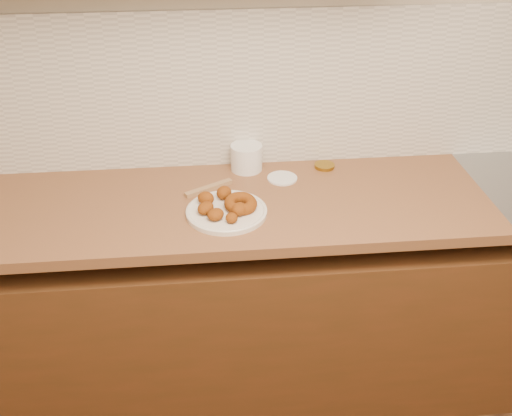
# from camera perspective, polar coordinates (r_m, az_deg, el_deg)

# --- Properties ---
(wall_back) EXTENTS (4.00, 0.02, 2.70)m
(wall_back) POSITION_cam_1_polar(r_m,az_deg,el_deg) (2.30, 7.90, 14.92)
(wall_back) COLOR #BAAA90
(wall_back) RESTS_ON ground
(base_cabinet) EXTENTS (3.60, 0.60, 0.77)m
(base_cabinet) POSITION_cam_1_polar(r_m,az_deg,el_deg) (2.50, 7.84, -8.99)
(base_cabinet) COLOR #572D15
(base_cabinet) RESTS_ON floor
(butcher_block) EXTENTS (2.30, 0.62, 0.04)m
(butcher_block) POSITION_cam_1_polar(r_m,az_deg,el_deg) (2.15, -8.30, -0.06)
(butcher_block) COLOR brown
(butcher_block) RESTS_ON base_cabinet
(backsplash) EXTENTS (3.60, 0.02, 0.60)m
(backsplash) POSITION_cam_1_polar(r_m,az_deg,el_deg) (2.34, 7.70, 11.31)
(backsplash) COLOR beige
(backsplash) RESTS_ON wall_back
(donut_plate) EXTENTS (0.28, 0.28, 0.02)m
(donut_plate) POSITION_cam_1_polar(r_m,az_deg,el_deg) (2.06, -2.82, -0.38)
(donut_plate) COLOR silver
(donut_plate) RESTS_ON butcher_block
(ring_donut) EXTENTS (0.16, 0.16, 0.05)m
(ring_donut) POSITION_cam_1_polar(r_m,az_deg,el_deg) (2.05, -1.49, 0.44)
(ring_donut) COLOR brown
(ring_donut) RESTS_ON donut_plate
(fried_dough_chunks) EXTENTS (0.19, 0.22, 0.05)m
(fried_dough_chunks) POSITION_cam_1_polar(r_m,az_deg,el_deg) (2.04, -3.53, 0.27)
(fried_dough_chunks) COLOR brown
(fried_dough_chunks) RESTS_ON donut_plate
(plastic_tub) EXTENTS (0.13, 0.13, 0.10)m
(plastic_tub) POSITION_cam_1_polar(r_m,az_deg,el_deg) (2.33, -0.92, 4.84)
(plastic_tub) COLOR white
(plastic_tub) RESTS_ON butcher_block
(tub_lid) EXTENTS (0.14, 0.14, 0.01)m
(tub_lid) POSITION_cam_1_polar(r_m,az_deg,el_deg) (2.28, 2.51, 2.85)
(tub_lid) COLOR white
(tub_lid) RESTS_ON butcher_block
(brass_jar_lid) EXTENTS (0.08, 0.08, 0.01)m
(brass_jar_lid) POSITION_cam_1_polar(r_m,az_deg,el_deg) (2.38, 6.54, 4.01)
(brass_jar_lid) COLOR olive
(brass_jar_lid) RESTS_ON butcher_block
(wooden_utensil) EXTENTS (0.18, 0.12, 0.02)m
(wooden_utensil) POSITION_cam_1_polar(r_m,az_deg,el_deg) (2.21, -4.52, 1.90)
(wooden_utensil) COLOR #9A754A
(wooden_utensil) RESTS_ON butcher_block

